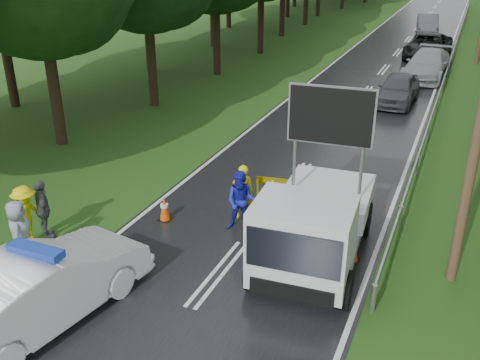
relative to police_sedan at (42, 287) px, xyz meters
The scene contains 19 objects.
ground 4.08m from the police_sedan, 48.77° to the left, with size 160.00×160.00×0.00m, color #1F4A15.
road 33.12m from the police_sedan, 85.44° to the left, with size 7.00×140.00×0.02m, color black.
guardrail 33.28m from the police_sedan, 79.03° to the left, with size 0.12×60.06×0.70m.
police_sedan is the anchor object (origin of this frame).
work_truck 6.30m from the police_sedan, 43.28° to the left, with size 2.65×5.37×4.17m.
barrier 7.65m from the police_sedan, 64.41° to the left, with size 2.36×0.40×0.98m.
officer 6.18m from the police_sedan, 70.37° to the left, with size 0.61×0.40×1.68m, color yellow.
civilian 5.67m from the police_sedan, 66.20° to the left, with size 0.85×0.66×1.75m, color #1A20AB.
bystander_left 3.46m from the police_sedan, 138.47° to the left, with size 1.08×0.62×1.68m, color yellow.
bystander_mid 3.65m from the police_sedan, 131.45° to the left, with size 0.99×0.41×1.68m, color #44464C.
bystander_right 2.54m from the police_sedan, 143.75° to the left, with size 0.84×0.55×1.72m, color gray.
queue_car_first 20.21m from the police_sedan, 77.36° to the left, with size 1.72×4.29×1.46m, color #393B40.
queue_car_second 26.24m from the police_sedan, 78.50° to the left, with size 2.23×5.47×1.59m, color gray.
queue_car_third 32.06m from the police_sedan, 81.56° to the left, with size 2.67×5.79×1.61m, color black.
queue_car_fourth 42.90m from the police_sedan, 85.15° to the left, with size 1.64×4.70×1.55m, color #3E4046.
cone_center 5.92m from the police_sedan, 57.96° to the left, with size 0.36×0.36×0.76m.
cone_far 6.51m from the police_sedan, 57.84° to the left, with size 0.36×0.36×0.77m.
cone_left_mid 4.86m from the police_sedan, 89.50° to the left, with size 0.37×0.37×0.78m.
cone_right 7.32m from the police_sedan, 41.33° to the left, with size 0.37×0.37×0.78m.
Camera 1 is at (4.77, -9.83, 7.45)m, focal length 40.00 mm.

